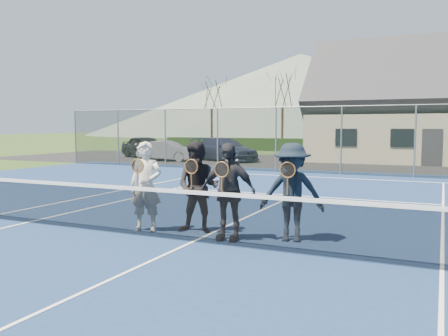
# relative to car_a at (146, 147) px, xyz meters

# --- Properties ---
(ground) EXTENTS (220.00, 220.00, 0.00)m
(ground) POSITION_rel_car_a_xyz_m (14.25, 0.55, -0.75)
(ground) COLOR #2A4217
(ground) RESTS_ON ground
(court_surface) EXTENTS (30.00, 30.00, 0.02)m
(court_surface) POSITION_rel_car_a_xyz_m (14.25, -19.45, -0.74)
(court_surface) COLOR navy
(court_surface) RESTS_ON ground
(tarmac_carpark) EXTENTS (40.00, 12.00, 0.01)m
(tarmac_carpark) POSITION_rel_car_a_xyz_m (10.25, 0.55, -0.74)
(tarmac_carpark) COLOR black
(tarmac_carpark) RESTS_ON ground
(hedge_row) EXTENTS (40.00, 1.20, 1.10)m
(hedge_row) POSITION_rel_car_a_xyz_m (14.25, 12.55, -0.20)
(hedge_row) COLOR black
(hedge_row) RESTS_ON ground
(hill_west) EXTENTS (110.00, 110.00, 18.00)m
(hill_west) POSITION_rel_car_a_xyz_m (-10.75, 75.55, 8.25)
(hill_west) COLOR #536459
(hill_west) RESTS_ON ground
(car_a) EXTENTS (4.73, 3.45, 1.50)m
(car_a) POSITION_rel_car_a_xyz_m (0.00, 0.00, 0.00)
(car_a) COLOR black
(car_a) RESTS_ON ground
(car_b) EXTENTS (3.84, 1.51, 1.24)m
(car_b) POSITION_rel_car_a_xyz_m (2.92, -1.94, -0.13)
(car_b) COLOR gray
(car_b) RESTS_ON ground
(car_c) EXTENTS (5.28, 3.84, 1.42)m
(car_c) POSITION_rel_car_a_xyz_m (6.08, -0.47, -0.04)
(car_c) COLOR #1C1E38
(car_c) RESTS_ON ground
(court_markings) EXTENTS (11.03, 23.83, 0.01)m
(court_markings) POSITION_rel_car_a_xyz_m (14.25, -19.45, -0.72)
(court_markings) COLOR white
(court_markings) RESTS_ON court_surface
(tennis_net) EXTENTS (11.68, 0.08, 1.10)m
(tennis_net) POSITION_rel_car_a_xyz_m (14.25, -19.45, -0.21)
(tennis_net) COLOR slate
(tennis_net) RESTS_ON ground
(perimeter_fence) EXTENTS (30.07, 0.07, 3.02)m
(perimeter_fence) POSITION_rel_car_a_xyz_m (14.25, -5.95, 0.78)
(perimeter_fence) COLOR slate
(perimeter_fence) RESTS_ON ground
(clubhouse) EXTENTS (15.60, 8.20, 7.70)m
(clubhouse) POSITION_rel_car_a_xyz_m (18.25, 4.55, 3.24)
(clubhouse) COLOR beige
(clubhouse) RESTS_ON ground
(tree_a) EXTENTS (3.20, 3.20, 7.77)m
(tree_a) POSITION_rel_car_a_xyz_m (-1.75, 13.55, 5.04)
(tree_a) COLOR #372214
(tree_a) RESTS_ON ground
(tree_b) EXTENTS (3.20, 3.20, 7.77)m
(tree_b) POSITION_rel_car_a_xyz_m (5.25, 13.55, 5.04)
(tree_b) COLOR #382314
(tree_b) RESTS_ON ground
(tree_c) EXTENTS (3.20, 3.20, 7.77)m
(tree_c) POSITION_rel_car_a_xyz_m (16.25, 13.55, 5.04)
(tree_c) COLOR #3D2A16
(tree_c) RESTS_ON ground
(player_a) EXTENTS (0.74, 0.57, 1.80)m
(player_a) POSITION_rel_car_a_xyz_m (12.94, -19.02, 0.17)
(player_a) COLOR silver
(player_a) RESTS_ON court_surface
(player_b) EXTENTS (0.97, 0.81, 1.80)m
(player_b) POSITION_rel_car_a_xyz_m (13.96, -18.71, 0.17)
(player_b) COLOR black
(player_b) RESTS_ON court_surface
(player_c) EXTENTS (1.09, 0.54, 1.80)m
(player_c) POSITION_rel_car_a_xyz_m (14.74, -19.02, 0.17)
(player_c) COLOR #232428
(player_c) RESTS_ON court_surface
(player_d) EXTENTS (1.27, 0.87, 1.80)m
(player_d) POSITION_rel_car_a_xyz_m (15.84, -18.61, 0.17)
(player_d) COLOR black
(player_d) RESTS_ON court_surface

